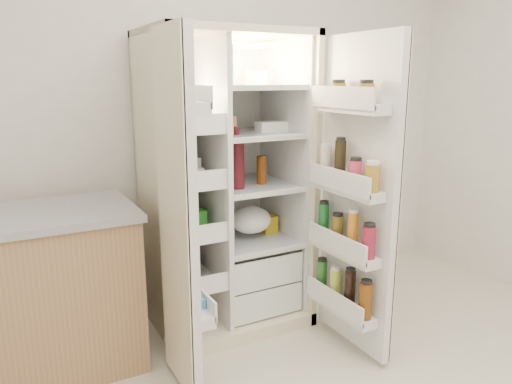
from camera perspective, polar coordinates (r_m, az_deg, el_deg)
wall_back at (r=3.31m, az=-5.23°, el=10.08°), size 4.00×0.02×2.70m
refrigerator at (r=3.06m, az=-3.67°, el=-1.67°), size 0.92×0.70×1.80m
freezer_door at (r=2.30m, az=-9.10°, el=-3.05°), size 0.15×0.40×1.72m
fridge_door at (r=2.70m, az=11.61°, el=-1.08°), size 0.17×0.58×1.72m
kitchen_counter at (r=2.81m, az=-26.21°, el=-11.03°), size 1.21×0.64×0.87m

